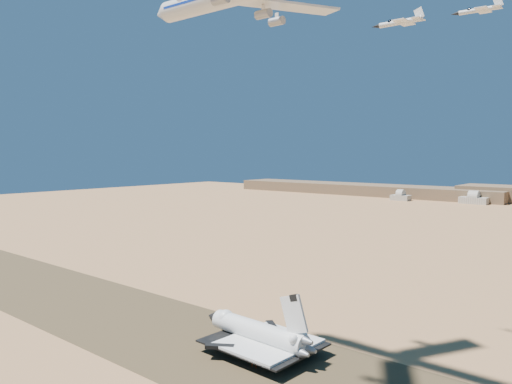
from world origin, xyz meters
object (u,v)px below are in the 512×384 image
Objects in this scene: shuttle at (257,334)px; chase_jet_d at (478,10)px; crew_b at (252,364)px; crew_c at (256,365)px; chase_jet_c at (399,22)px; crew_a at (255,359)px.

chase_jet_d reaches higher than shuttle.
crew_c is (1.30, -0.08, 0.02)m from crew_b.
chase_jet_c is 28.15m from chase_jet_d.
chase_jet_c reaches higher than crew_c.
crew_c is 0.11× the size of chase_jet_d.
shuttle is 8.65m from crew_a.
crew_a is 104.22m from chase_jet_c.
shuttle is 23.48× the size of crew_c.
crew_c is (2.58, -2.71, 0.03)m from crew_a.
crew_c is (6.83, -8.79, -4.42)m from shuttle.
crew_b is 1.30m from crew_c.
crew_a is 0.10× the size of chase_jet_c.
chase_jet_d is at bearing 55.33° from shuttle.
chase_jet_d reaches higher than crew_c.
chase_jet_c is at bearing -125.97° from chase_jet_d.
shuttle is 2.49× the size of chase_jet_c.
crew_c is 123.76m from chase_jet_d.
chase_jet_d is (37.54, 61.26, 100.04)m from crew_a.
crew_a is at bearing -20.98° from crew_b.
shuttle is at bearing -0.50° from crew_c.
crew_a is at bearing 5.29° from crew_c.
crew_c is at bearing -146.79° from crew_a.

